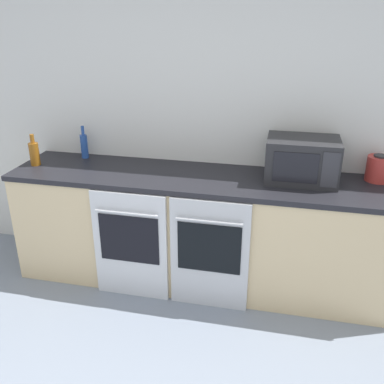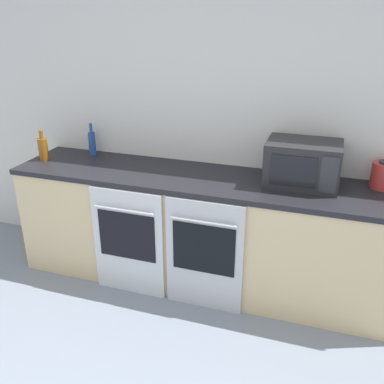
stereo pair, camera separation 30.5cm
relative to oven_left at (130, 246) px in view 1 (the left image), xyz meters
The scene contains 8 objects.
wall_back 1.21m from the oven_left, 53.96° to the left, with size 10.00×0.06×2.60m.
counter_back 0.60m from the oven_left, 33.97° to the left, with size 3.01×0.66×0.91m.
oven_left is the anchor object (origin of this frame).
oven_right 0.60m from the oven_left, ahead, with size 0.58×0.06×0.87m.
microwave 1.42m from the oven_left, 19.10° to the left, with size 0.51×0.37×0.32m.
bottle_amber 1.10m from the oven_left, 161.65° to the left, with size 0.08×0.08×0.26m.
bottle_blue 0.99m from the oven_left, 136.15° to the left, with size 0.06×0.06×0.27m.
kettle 1.91m from the oven_left, 16.86° to the left, with size 0.17×0.17×0.20m.
Camera 1 is at (0.56, -0.83, 2.07)m, focal length 40.00 mm.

